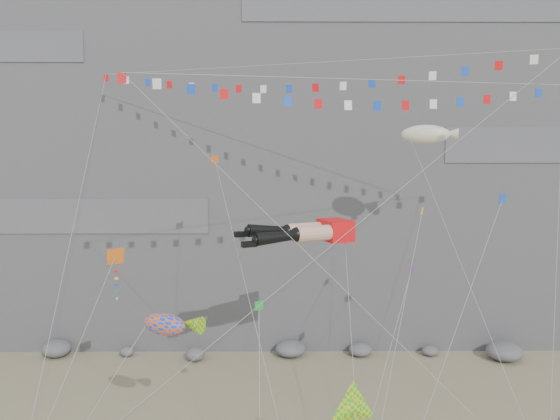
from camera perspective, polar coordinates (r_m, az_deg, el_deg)
name	(u,v)px	position (r m, az deg, el deg)	size (l,w,h in m)	color
cliff	(287,80)	(60.42, 0.77, 13.46)	(80.00, 28.00, 50.00)	slate
talus_boulders	(290,349)	(48.25, 1.10, -14.32)	(60.00, 3.00, 1.20)	slate
legs_kite	(307,232)	(32.97, 2.81, -2.32)	(7.30, 13.82, 17.79)	red
flag_banner_upper	(302,64)	(38.44, 2.31, 15.03)	(30.41, 18.93, 30.62)	red
flag_banner_lower	(364,80)	(32.22, 8.72, 13.29)	(25.90, 7.91, 24.37)	red
harlequin_kite	(115,257)	(31.47, -16.85, -4.72)	(5.19, 6.21, 13.56)	red
fish_windsock	(164,324)	(29.53, -12.01, -11.62)	(8.33, 4.70, 11.26)	#FF540D
delta_kite	(353,409)	(27.32, 7.68, -19.87)	(2.68, 3.77, 7.47)	#E2BB0B
blimp_windsock	(426,135)	(38.85, 14.97, 7.58)	(6.21, 13.53, 22.65)	beige
small_kite_a	(216,165)	(37.47, -6.70, 4.74)	(6.40, 16.07, 23.60)	#DB5D12
small_kite_b	(411,272)	(34.83, 13.50, -6.33)	(6.57, 11.96, 16.36)	purple
small_kite_c	(259,309)	(29.56, -2.22, -10.28)	(1.09, 7.78, 11.81)	green
small_kite_d	(421,217)	(36.40, 14.53, -0.69)	(6.62, 13.73, 19.89)	yellow
small_kite_e	(501,203)	(34.12, 22.11, 0.67)	(9.05, 9.15, 19.02)	blue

